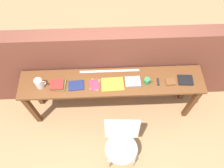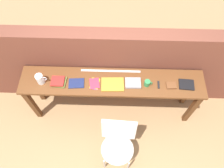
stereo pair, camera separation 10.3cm
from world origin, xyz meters
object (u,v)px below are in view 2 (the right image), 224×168
object	(u,v)px
book_stack_leftmost	(58,82)
leather_journal_brown	(171,85)
multitool_folded	(159,85)
book_repair_rightmost	(186,85)
magazine_cycling	(76,83)
pitcher_white	(40,79)
book_open_centre	(113,84)
pamphlet_pile_colourful	(95,84)
mug	(147,83)
chair_white_moulded	(118,143)

from	to	relation	value
book_stack_leftmost	leather_journal_brown	world-z (taller)	book_stack_leftmost
multitool_folded	leather_journal_brown	size ratio (longest dim) A/B	0.85
book_stack_leftmost	book_repair_rightmost	distance (m)	1.71
magazine_cycling	leather_journal_brown	bearing A→B (deg)	-4.14
pitcher_white	book_open_centre	size ratio (longest dim) A/B	0.62
pamphlet_pile_colourful	book_open_centre	world-z (taller)	book_open_centre
pitcher_white	pamphlet_pile_colourful	bearing A→B (deg)	-0.58
pamphlet_pile_colourful	mug	xyz separation A→B (m)	(0.70, 0.01, 0.04)
mug	multitool_folded	bearing A→B (deg)	0.45
book_open_centre	book_repair_rightmost	distance (m)	0.98
magazine_cycling	mug	size ratio (longest dim) A/B	1.86
leather_journal_brown	book_repair_rightmost	xyz separation A→B (m)	(0.20, 0.02, -0.00)
multitool_folded	pamphlet_pile_colourful	bearing A→B (deg)	-179.55
pitcher_white	leather_journal_brown	distance (m)	1.73
book_stack_leftmost	multitool_folded	distance (m)	1.34
chair_white_moulded	magazine_cycling	world-z (taller)	magazine_cycling
book_stack_leftmost	book_open_centre	world-z (taller)	book_stack_leftmost
pitcher_white	magazine_cycling	distance (m)	0.47
leather_journal_brown	book_repair_rightmost	distance (m)	0.20
book_open_centre	mug	xyz separation A→B (m)	(0.46, 0.01, 0.03)
chair_white_moulded	magazine_cycling	bearing A→B (deg)	130.24
chair_white_moulded	book_open_centre	distance (m)	0.77
pamphlet_pile_colourful	book_stack_leftmost	bearing A→B (deg)	179.27
book_stack_leftmost	chair_white_moulded	bearing A→B (deg)	-40.24
chair_white_moulded	leather_journal_brown	xyz separation A→B (m)	(0.69, 0.68, 0.37)
pamphlet_pile_colourful	chair_white_moulded	bearing A→B (deg)	-64.21
mug	book_repair_rightmost	bearing A→B (deg)	1.41
mug	leather_journal_brown	distance (m)	0.32
pitcher_white	book_open_centre	xyz separation A→B (m)	(0.95, -0.02, -0.07)
book_open_centre	multitool_folded	size ratio (longest dim) A/B	2.71
pitcher_white	book_open_centre	distance (m)	0.96
mug	pamphlet_pile_colourful	bearing A→B (deg)	-179.55
pamphlet_pile_colourful	multitool_folded	distance (m)	0.85
chair_white_moulded	book_stack_leftmost	world-z (taller)	book_stack_leftmost
magazine_cycling	book_repair_rightmost	bearing A→B (deg)	-3.37
pamphlet_pile_colourful	book_open_centre	distance (m)	0.24
pamphlet_pile_colourful	multitool_folded	world-z (taller)	multitool_folded
book_repair_rightmost	pamphlet_pile_colourful	bearing A→B (deg)	-175.19
chair_white_moulded	multitool_folded	size ratio (longest dim) A/B	8.10
chair_white_moulded	pitcher_white	world-z (taller)	pitcher_white
book_stack_leftmost	multitool_folded	xyz separation A→B (m)	(1.34, 0.00, -0.02)
magazine_cycling	leather_journal_brown	xyz separation A→B (m)	(1.26, 0.00, 0.00)
multitool_folded	pitcher_white	bearing A→B (deg)	179.98
book_stack_leftmost	pamphlet_pile_colourful	xyz separation A→B (m)	(0.48, -0.01, -0.02)
chair_white_moulded	mug	bearing A→B (deg)	61.91
pamphlet_pile_colourful	multitool_folded	bearing A→B (deg)	0.45
chair_white_moulded	leather_journal_brown	distance (m)	1.03
chair_white_moulded	book_repair_rightmost	xyz separation A→B (m)	(0.89, 0.70, 0.36)
pitcher_white	mug	bearing A→B (deg)	-0.07
magazine_cycling	leather_journal_brown	world-z (taller)	leather_journal_brown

